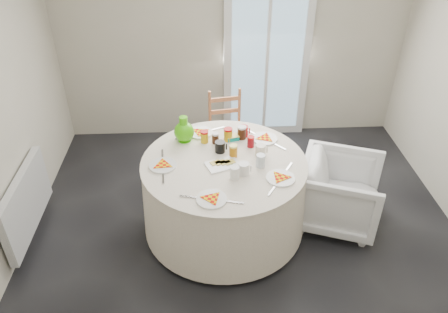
{
  "coord_description": "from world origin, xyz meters",
  "views": [
    {
      "loc": [
        -0.35,
        -2.85,
        2.88
      ],
      "look_at": [
        -0.19,
        0.22,
        0.8
      ],
      "focal_mm": 35.0,
      "sensor_mm": 36.0,
      "label": 1
    }
  ],
  "objects_px": {
    "radiator": "(26,203)",
    "green_pitcher": "(184,129)",
    "wooden_chair": "(228,128)",
    "armchair": "(341,188)",
    "table": "(224,195)"
  },
  "relations": [
    {
      "from": "radiator",
      "to": "table",
      "type": "relative_size",
      "value": 0.68
    },
    {
      "from": "table",
      "to": "wooden_chair",
      "type": "height_order",
      "value": "wooden_chair"
    },
    {
      "from": "table",
      "to": "armchair",
      "type": "height_order",
      "value": "armchair"
    },
    {
      "from": "radiator",
      "to": "armchair",
      "type": "relative_size",
      "value": 1.37
    },
    {
      "from": "wooden_chair",
      "to": "radiator",
      "type": "bearing_deg",
      "value": -158.79
    },
    {
      "from": "armchair",
      "to": "green_pitcher",
      "type": "distance_m",
      "value": 1.54
    },
    {
      "from": "radiator",
      "to": "wooden_chair",
      "type": "distance_m",
      "value": 2.13
    },
    {
      "from": "radiator",
      "to": "wooden_chair",
      "type": "relative_size",
      "value": 1.16
    },
    {
      "from": "wooden_chair",
      "to": "green_pitcher",
      "type": "relative_size",
      "value": 3.62
    },
    {
      "from": "wooden_chair",
      "to": "green_pitcher",
      "type": "xyz_separation_m",
      "value": [
        -0.44,
        -0.67,
        0.4
      ]
    },
    {
      "from": "green_pitcher",
      "to": "wooden_chair",
      "type": "bearing_deg",
      "value": 67.3
    },
    {
      "from": "radiator",
      "to": "table",
      "type": "bearing_deg",
      "value": 0.73
    },
    {
      "from": "radiator",
      "to": "armchair",
      "type": "xyz_separation_m",
      "value": [
        2.84,
        0.06,
        0.01
      ]
    },
    {
      "from": "green_pitcher",
      "to": "armchair",
      "type": "bearing_deg",
      "value": -2.46
    },
    {
      "from": "radiator",
      "to": "green_pitcher",
      "type": "xyz_separation_m",
      "value": [
        1.41,
        0.38,
        0.49
      ]
    }
  ]
}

